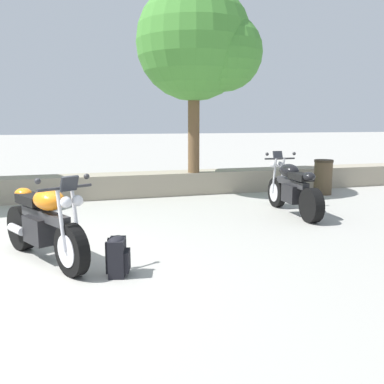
# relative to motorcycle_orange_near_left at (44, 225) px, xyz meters

# --- Properties ---
(stone_wall) EXTENTS (36.00, 0.80, 0.55)m
(stone_wall) POSITION_rel_motorcycle_orange_near_left_xyz_m (-0.59, 4.52, -0.21)
(stone_wall) COLOR gray
(stone_wall) RESTS_ON ground
(motorcycle_orange_near_left) EXTENTS (1.14, 1.91, 1.18)m
(motorcycle_orange_near_left) POSITION_rel_motorcycle_orange_near_left_xyz_m (0.00, 0.00, 0.00)
(motorcycle_orange_near_left) COLOR black
(motorcycle_orange_near_left) RESTS_ON ground
(motorcycle_black_centre) EXTENTS (0.67, 2.07, 1.18)m
(motorcycle_black_centre) POSITION_rel_motorcycle_orange_near_left_xyz_m (4.50, 1.62, 0.00)
(motorcycle_black_centre) COLOR black
(motorcycle_black_centre) RESTS_ON ground
(rider_backpack) EXTENTS (0.31, 0.34, 0.47)m
(rider_backpack) POSITION_rel_motorcycle_orange_near_left_xyz_m (0.83, -0.77, -0.24)
(rider_backpack) COLOR black
(rider_backpack) RESTS_ON ground
(leafy_tree_mid_right) EXTENTS (2.85, 2.71, 4.43)m
(leafy_tree_mid_right) POSITION_rel_motorcycle_orange_near_left_xyz_m (3.44, 4.20, 3.07)
(leafy_tree_mid_right) COLOR brown
(leafy_tree_mid_right) RESTS_ON stone_wall
(trash_bin) EXTENTS (0.46, 0.46, 0.86)m
(trash_bin) POSITION_rel_motorcycle_orange_near_left_xyz_m (6.39, 3.39, -0.05)
(trash_bin) COLOR brown
(trash_bin) RESTS_ON ground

